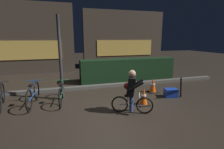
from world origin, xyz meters
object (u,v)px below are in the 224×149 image
at_px(street_post, 60,59).
at_px(parked_bike_center_left, 62,93).
at_px(blue_crate, 171,93).
at_px(parked_bike_leftmost, 1,96).
at_px(traffic_cone_far, 153,86).
at_px(traffic_cone_near, 144,97).
at_px(closed_umbrella, 181,88).
at_px(cyclist, 131,92).
at_px(parked_bike_left_mid, 33,95).

height_order(street_post, parked_bike_center_left, street_post).
distance_m(street_post, blue_crate, 4.07).
relative_size(street_post, parked_bike_leftmost, 1.77).
bearing_deg(traffic_cone_far, parked_bike_center_left, -178.33).
relative_size(traffic_cone_near, closed_umbrella, 0.65).
relative_size(street_post, cyclist, 2.28).
distance_m(street_post, traffic_cone_near, 3.02).
height_order(cyclist, closed_umbrella, cyclist).
distance_m(street_post, traffic_cone_far, 3.60).
bearing_deg(street_post, parked_bike_center_left, -94.23).
xyz_separation_m(parked_bike_leftmost, cyclist, (3.67, -1.52, 0.29)).
distance_m(traffic_cone_near, blue_crate, 1.36).
height_order(parked_bike_left_mid, parked_bike_center_left, parked_bike_left_mid).
distance_m(parked_bike_center_left, traffic_cone_far, 3.43).
xyz_separation_m(street_post, cyclist, (1.86, -1.72, -0.79)).
relative_size(traffic_cone_far, cyclist, 0.46).
xyz_separation_m(parked_bike_leftmost, closed_umbrella, (5.79, -0.95, 0.06)).
distance_m(parked_bike_left_mid, closed_umbrella, 4.94).
bearing_deg(blue_crate, closed_umbrella, -49.78).
relative_size(parked_bike_center_left, blue_crate, 3.51).
relative_size(street_post, parked_bike_center_left, 1.84).
bearing_deg(parked_bike_left_mid, traffic_cone_near, -101.36).
relative_size(parked_bike_center_left, traffic_cone_far, 2.71).
xyz_separation_m(street_post, parked_bike_leftmost, (-1.81, -0.20, -1.08)).
height_order(parked_bike_center_left, closed_umbrella, closed_umbrella).
bearing_deg(parked_bike_leftmost, parked_bike_left_mid, -107.64).
bearing_deg(parked_bike_center_left, cyclist, -120.51).
height_order(street_post, closed_umbrella, street_post).
height_order(parked_bike_left_mid, cyclist, cyclist).
relative_size(traffic_cone_near, blue_crate, 1.26).
distance_m(street_post, cyclist, 2.65).
height_order(traffic_cone_far, cyclist, cyclist).
bearing_deg(cyclist, parked_bike_center_left, 168.73).
relative_size(parked_bike_left_mid, traffic_cone_near, 2.94).
bearing_deg(street_post, cyclist, -42.67).
bearing_deg(traffic_cone_near, parked_bike_center_left, 159.15).
relative_size(traffic_cone_near, traffic_cone_far, 0.98).
bearing_deg(street_post, blue_crate, -13.44).
relative_size(parked_bike_center_left, traffic_cone_near, 2.78).
height_order(blue_crate, cyclist, cyclist).
height_order(parked_bike_left_mid, traffic_cone_near, parked_bike_left_mid).
bearing_deg(parked_bike_leftmost, traffic_cone_near, -114.54).
bearing_deg(traffic_cone_far, parked_bike_left_mid, -179.11).
xyz_separation_m(parked_bike_left_mid, closed_umbrella, (4.87, -0.83, 0.05)).
xyz_separation_m(parked_bike_leftmost, traffic_cone_near, (4.28, -1.10, -0.07)).
xyz_separation_m(traffic_cone_near, traffic_cone_far, (0.94, 1.05, 0.01)).
bearing_deg(street_post, parked_bike_leftmost, -173.85).
bearing_deg(parked_bike_center_left, traffic_cone_near, -105.49).
relative_size(blue_crate, closed_umbrella, 0.52).
height_order(parked_bike_leftmost, cyclist, cyclist).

